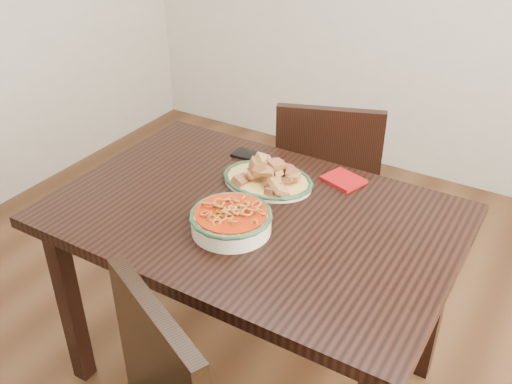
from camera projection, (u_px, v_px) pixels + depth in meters
The scene contains 7 objects.
floor at pixel (245, 342), 2.34m from camera, with size 3.50×3.50×0.00m, color #3D2313.
dining_table at pixel (253, 234), 1.87m from camera, with size 1.28×0.85×0.75m.
chair_far at pixel (327, 183), 2.46m from camera, with size 0.54×0.54×0.89m.
fish_plate at pixel (268, 172), 1.94m from camera, with size 0.32×0.25×0.11m.
noodle_bowl at pixel (231, 218), 1.70m from camera, with size 0.25×0.25×0.08m.
smartphone at pixel (250, 155), 2.13m from camera, with size 0.13×0.07×0.01m, color black.
napkin at pixel (344, 180), 1.97m from camera, with size 0.13×0.11×0.01m, color #980B0E.
Camera 1 is at (0.90, -1.41, 1.75)m, focal length 40.00 mm.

